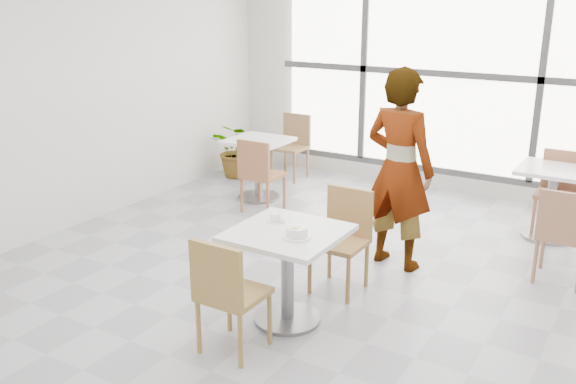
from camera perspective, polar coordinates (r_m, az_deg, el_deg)
The scene contains 17 objects.
floor at distance 5.36m, azimuth 1.69°, elevation -9.39°, with size 7.00×7.00×0.00m, color #9E9EA5.
wall_back at distance 8.06m, azimuth 14.43°, elevation 10.45°, with size 6.00×6.00×0.00m, color silver.
wall_left at distance 6.84m, azimuth -20.85°, elevation 8.65°, with size 7.00×7.00×0.00m, color silver.
window at distance 8.00m, azimuth 14.29°, elevation 10.41°, with size 4.60×0.07×2.52m.
main_table at distance 4.75m, azimuth -0.05°, elevation -6.10°, with size 0.80×0.80×0.75m.
chair_near at distance 4.36m, azimuth -5.65°, elevation -8.84°, with size 0.42×0.42×0.87m.
chair_far at distance 5.34m, azimuth 5.10°, elevation -3.70°, with size 0.42×0.42×0.87m.
oatmeal_bowl at distance 4.52m, azimuth 0.81°, elevation -3.68°, with size 0.21×0.21×0.09m.
coffee_cup at distance 4.84m, azimuth -1.17°, elevation -2.37°, with size 0.16×0.13×0.07m.
person at distance 5.72m, azimuth 10.12°, elevation 2.03°, with size 0.67×0.44×1.85m, color black.
bg_table_left at distance 7.68m, azimuth -2.72°, elevation 2.92°, with size 0.70×0.70×0.75m.
bg_table_right at distance 6.95m, azimuth 22.95°, elevation -0.07°, with size 0.70×0.70×0.75m.
bg_chair_left_near at distance 7.15m, azimuth -2.68°, elevation 1.93°, with size 0.42×0.42×0.87m.
bg_chair_left_far at distance 8.58m, azimuth 0.44°, elevation 4.61°, with size 0.42×0.42×0.87m.
bg_chair_right_near at distance 5.87m, azimuth 23.82°, elevation -3.20°, with size 0.42×0.42×0.87m.
bg_chair_right_far at distance 7.15m, azimuth 23.53°, elevation 0.44°, with size 0.42×0.42×0.87m.
plant_left at distance 8.64m, azimuth -4.56°, elevation 3.84°, with size 0.68×0.59×0.76m, color #63894D.
Camera 1 is at (2.35, -4.16, 2.44)m, focal length 38.99 mm.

